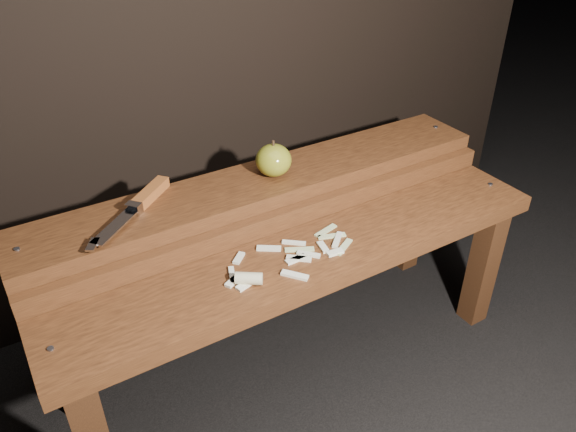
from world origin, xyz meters
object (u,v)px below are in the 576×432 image
bench_front_tier (316,277)px  bench_rear_tier (266,208)px  knife (142,201)px  apple (274,160)px

bench_front_tier → bench_rear_tier: bearing=90.0°
bench_rear_tier → knife: 0.31m
bench_front_tier → apple: size_ratio=13.28×
bench_front_tier → apple: 0.30m
bench_rear_tier → knife: knife is taller
bench_front_tier → knife: bearing=138.5°
knife → apple: bearing=-5.0°
apple → knife: (-0.32, 0.03, -0.03)m
bench_rear_tier → apple: bearing=9.2°
apple → knife: size_ratio=0.38×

